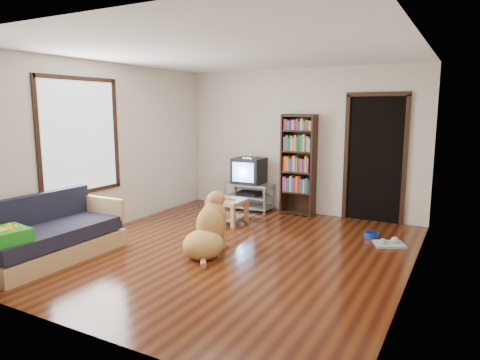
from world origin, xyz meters
The scene contains 18 objects.
ground centered at (0.00, 0.00, 0.00)m, with size 5.00×5.00×0.00m, color #52260E.
ceiling centered at (0.00, 0.00, 2.60)m, with size 5.00×5.00×0.00m, color white.
wall_back centered at (0.00, 2.50, 1.30)m, with size 4.50×4.50×0.00m, color beige.
wall_front centered at (0.00, -2.50, 1.30)m, with size 4.50×4.50×0.00m, color beige.
wall_left centered at (-2.25, 0.00, 1.30)m, with size 5.00×5.00×0.00m, color beige.
wall_right centered at (2.25, 0.00, 1.30)m, with size 5.00×5.00×0.00m, color beige.
green_cushion centered at (-1.75, -2.06, 0.50)m, with size 0.45×0.45×0.15m, color green.
laptop centered at (-0.75, 1.15, 0.41)m, with size 0.28×0.18×0.02m, color silver.
dog_bowl centered at (1.55, 1.48, 0.04)m, with size 0.22×0.22×0.08m, color navy.
grey_rag centered at (1.85, 1.23, 0.01)m, with size 0.40×0.32×0.03m, color #ADADAD.
window centered at (-2.23, -0.50, 1.50)m, with size 0.03×1.46×1.70m.
doorway centered at (1.35, 2.48, 1.12)m, with size 1.03×0.05×2.19m.
tv_stand centered at (-0.90, 2.25, 0.27)m, with size 0.90×0.45×0.50m.
crt_tv centered at (-0.90, 2.27, 0.74)m, with size 0.55×0.52×0.58m.
bookshelf centered at (0.05, 2.34, 1.00)m, with size 0.60×0.30×1.80m.
sofa centered at (-1.87, -1.38, 0.26)m, with size 0.80×1.80×0.80m.
coffee_table centered at (-0.75, 1.18, 0.28)m, with size 0.55×0.55×0.40m.
dog centered at (-0.20, -0.26, 0.30)m, with size 0.56×0.99×0.83m.
Camera 1 is at (2.76, -4.84, 1.90)m, focal length 32.00 mm.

